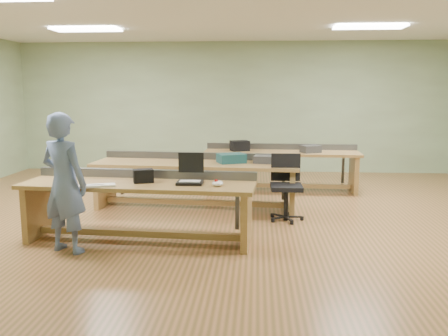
% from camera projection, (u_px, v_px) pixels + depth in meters
% --- Properties ---
extents(floor, '(10.00, 10.00, 0.00)m').
position_uv_depth(floor, '(218.00, 214.00, 7.33)').
color(floor, '#99603A').
rests_on(floor, ground).
extents(ceiling, '(10.00, 10.00, 0.00)m').
position_uv_depth(ceiling, '(218.00, 12.00, 6.84)').
color(ceiling, silver).
rests_on(ceiling, wall_back).
extents(wall_back, '(10.00, 0.04, 3.00)m').
position_uv_depth(wall_back, '(232.00, 107.00, 11.02)').
color(wall_back, '#94AF84').
rests_on(wall_back, floor).
extents(wall_front, '(10.00, 0.04, 3.00)m').
position_uv_depth(wall_front, '(169.00, 149.00, 3.15)').
color(wall_front, '#94AF84').
rests_on(wall_front, floor).
extents(fluor_panels, '(6.20, 3.50, 0.03)m').
position_uv_depth(fluor_panels, '(218.00, 15.00, 6.85)').
color(fluor_panels, white).
rests_on(fluor_panels, ceiling).
extents(workbench_front, '(2.96, 0.97, 0.86)m').
position_uv_depth(workbench_front, '(139.00, 197.00, 5.96)').
color(workbench_front, '#A28444').
rests_on(workbench_front, floor).
extents(workbench_mid, '(3.34, 1.12, 0.86)m').
position_uv_depth(workbench_mid, '(196.00, 173.00, 7.64)').
color(workbench_mid, '#A28444').
rests_on(workbench_mid, floor).
extents(workbench_back, '(2.94, 0.87, 0.86)m').
position_uv_depth(workbench_back, '(281.00, 161.00, 9.00)').
color(workbench_back, '#A28444').
rests_on(workbench_back, floor).
extents(person, '(0.70, 0.58, 1.65)m').
position_uv_depth(person, '(64.00, 183.00, 5.49)').
color(person, slate).
rests_on(person, floor).
extents(laptop_base, '(0.32, 0.26, 0.03)m').
position_uv_depth(laptop_base, '(190.00, 183.00, 5.81)').
color(laptop_base, black).
rests_on(laptop_base, workbench_front).
extents(laptop_screen, '(0.32, 0.02, 0.25)m').
position_uv_depth(laptop_screen, '(191.00, 163.00, 5.89)').
color(laptop_screen, black).
rests_on(laptop_screen, laptop_base).
extents(keyboard, '(0.47, 0.29, 0.03)m').
position_uv_depth(keyboard, '(96.00, 186.00, 5.65)').
color(keyboard, beige).
rests_on(keyboard, workbench_front).
extents(trackball_mouse, '(0.16, 0.18, 0.07)m').
position_uv_depth(trackball_mouse, '(218.00, 183.00, 5.69)').
color(trackball_mouse, white).
rests_on(trackball_mouse, workbench_front).
extents(camera_bag, '(0.28, 0.23, 0.17)m').
position_uv_depth(camera_bag, '(143.00, 176.00, 5.91)').
color(camera_bag, black).
rests_on(camera_bag, workbench_front).
extents(task_chair, '(0.53, 0.53, 0.96)m').
position_uv_depth(task_chair, '(286.00, 196.00, 6.96)').
color(task_chair, black).
rests_on(task_chair, floor).
extents(parts_bin_teal, '(0.50, 0.44, 0.14)m').
position_uv_depth(parts_bin_teal, '(231.00, 158.00, 7.53)').
color(parts_bin_teal, '#154146').
rests_on(parts_bin_teal, workbench_mid).
extents(parts_bin_grey, '(0.46, 0.32, 0.12)m').
position_uv_depth(parts_bin_grey, '(268.00, 159.00, 7.50)').
color(parts_bin_grey, '#323234').
rests_on(parts_bin_grey, workbench_mid).
extents(mug, '(0.15, 0.15, 0.09)m').
position_uv_depth(mug, '(185.00, 158.00, 7.68)').
color(mug, '#323234').
rests_on(mug, workbench_mid).
extents(drinks_can, '(0.09, 0.09, 0.12)m').
position_uv_depth(drinks_can, '(186.00, 158.00, 7.64)').
color(drinks_can, silver).
rests_on(drinks_can, workbench_mid).
extents(storage_box_back, '(0.40, 0.34, 0.19)m').
position_uv_depth(storage_box_back, '(240.00, 146.00, 9.03)').
color(storage_box_back, black).
rests_on(storage_box_back, workbench_back).
extents(tray_back, '(0.41, 0.36, 0.13)m').
position_uv_depth(tray_back, '(311.00, 149.00, 8.78)').
color(tray_back, '#323234').
rests_on(tray_back, workbench_back).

